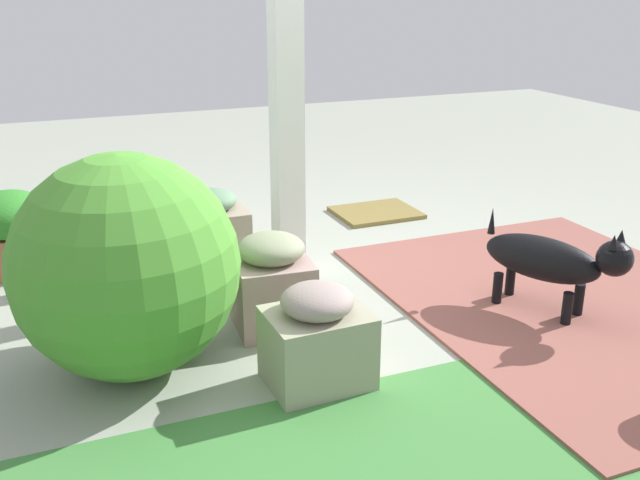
% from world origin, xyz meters
% --- Properties ---
extents(ground_plane, '(12.00, 12.00, 0.00)m').
position_xyz_m(ground_plane, '(0.00, 0.00, 0.00)').
color(ground_plane, gray).
extents(brick_path, '(1.80, 2.40, 0.02)m').
position_xyz_m(brick_path, '(-1.12, 0.72, 0.01)').
color(brick_path, brown).
rests_on(brick_path, ground).
extents(porch_pillar, '(0.16, 0.16, 2.20)m').
position_xyz_m(porch_pillar, '(0.16, -0.27, 1.10)').
color(porch_pillar, white).
rests_on(porch_pillar, ground).
extents(stone_planter_nearest, '(0.40, 0.42, 0.41)m').
position_xyz_m(stone_planter_nearest, '(0.48, -0.80, 0.19)').
color(stone_planter_nearest, gray).
rests_on(stone_planter_nearest, ground).
extents(stone_planter_mid, '(0.40, 0.42, 0.49)m').
position_xyz_m(stone_planter_mid, '(0.47, 0.33, 0.23)').
color(stone_planter_mid, gray).
rests_on(stone_planter_mid, ground).
extents(stone_planter_far, '(0.43, 0.35, 0.46)m').
position_xyz_m(stone_planter_far, '(0.46, 0.93, 0.21)').
color(stone_planter_far, gray).
rests_on(stone_planter_far, ground).
extents(round_shrub, '(0.98, 0.98, 0.98)m').
position_xyz_m(round_shrub, '(1.17, 0.50, 0.49)').
color(round_shrub, '#478D2E').
rests_on(round_shrub, ground).
extents(terracotta_pot_tall, '(0.26, 0.26, 0.62)m').
position_xyz_m(terracotta_pot_tall, '(1.12, -0.58, 0.22)').
color(terracotta_pot_tall, '#BE7841').
rests_on(terracotta_pot_tall, ground).
extents(terracotta_pot_broad, '(0.45, 0.45, 0.51)m').
position_xyz_m(terracotta_pot_broad, '(1.65, -0.86, 0.31)').
color(terracotta_pot_broad, '#AA5F3E').
rests_on(terracotta_pot_broad, ground).
extents(dog, '(0.48, 0.73, 0.52)m').
position_xyz_m(dog, '(-0.89, 0.75, 0.30)').
color(dog, black).
rests_on(dog, ground).
extents(doormat, '(0.59, 0.48, 0.03)m').
position_xyz_m(doormat, '(-0.83, -1.10, 0.01)').
color(doormat, olive).
rests_on(doormat, ground).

